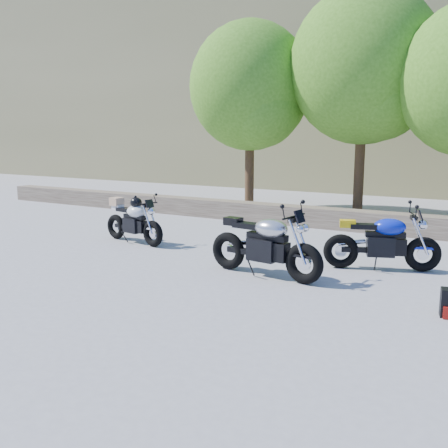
{
  "coord_description": "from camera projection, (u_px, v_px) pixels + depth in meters",
  "views": [
    {
      "loc": [
        4.64,
        -6.61,
        2.31
      ],
      "look_at": [
        0.2,
        1.0,
        0.75
      ],
      "focal_mm": 40.0,
      "sensor_mm": 36.0,
      "label": 1
    }
  ],
  "objects": [
    {
      "name": "white_bike",
      "position": [
        133.0,
        220.0,
        10.86
      ],
      "size": [
        1.82,
        0.62,
        1.01
      ],
      "rotation": [
        0.0,
        0.0,
        -0.19
      ],
      "color": "black",
      "rests_on": "ground"
    },
    {
      "name": "tree_decid_left",
      "position": [
        252.0,
        91.0,
        14.95
      ],
      "size": [
        3.67,
        3.67,
        5.62
      ],
      "color": "#382314",
      "rests_on": "ground"
    },
    {
      "name": "tree_decid_mid",
      "position": [
        367.0,
        71.0,
        13.58
      ],
      "size": [
        4.08,
        4.08,
        6.24
      ],
      "color": "#382314",
      "rests_on": "ground"
    },
    {
      "name": "stone_wall",
      "position": [
        304.0,
        216.0,
        12.96
      ],
      "size": [
        22.0,
        0.55,
        0.5
      ],
      "primitive_type": "cube",
      "color": "brown",
      "rests_on": "ground"
    },
    {
      "name": "blue_bike",
      "position": [
        383.0,
        243.0,
        8.64
      ],
      "size": [
        1.92,
        0.89,
        1.0
      ],
      "rotation": [
        0.0,
        0.0,
        0.35
      ],
      "color": "black",
      "rests_on": "ground"
    },
    {
      "name": "ground",
      "position": [
        184.0,
        276.0,
        8.33
      ],
      "size": [
        90.0,
        90.0,
        0.0
      ],
      "primitive_type": "plane",
      "color": "gray",
      "rests_on": "ground"
    },
    {
      "name": "silver_bike",
      "position": [
        265.0,
        245.0,
        8.23
      ],
      "size": [
        2.15,
        0.68,
        1.08
      ],
      "rotation": [
        0.0,
        0.0,
        -0.12
      ],
      "color": "black",
      "rests_on": "ground"
    }
  ]
}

